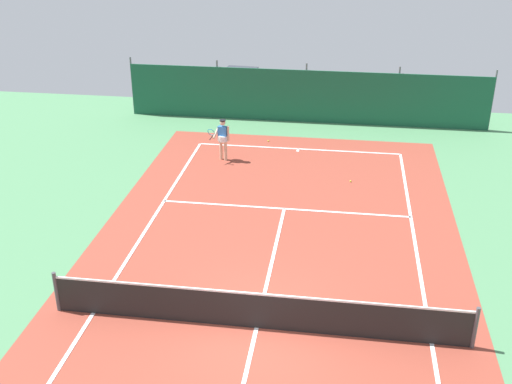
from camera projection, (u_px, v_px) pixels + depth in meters
ground_plane at (257, 328)px, 15.15m from camera, size 36.00×36.00×0.00m
court_surface at (257, 328)px, 15.15m from camera, size 11.02×26.60×0.01m
tennis_net at (257, 310)px, 14.93m from camera, size 10.12×0.10×1.10m
back_fence at (306, 105)px, 29.07m from camera, size 16.30×0.98×2.70m
tennis_player at (223, 137)px, 24.36m from camera, size 0.82×0.67×1.64m
tennis_ball_near_player at (268, 141)px, 26.57m from camera, size 0.07×0.07×0.07m
tennis_ball_midcourt at (351, 181)px, 22.83m from camera, size 0.07×0.07×0.07m
parked_car at (239, 87)px, 31.04m from camera, size 2.29×4.34×1.68m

